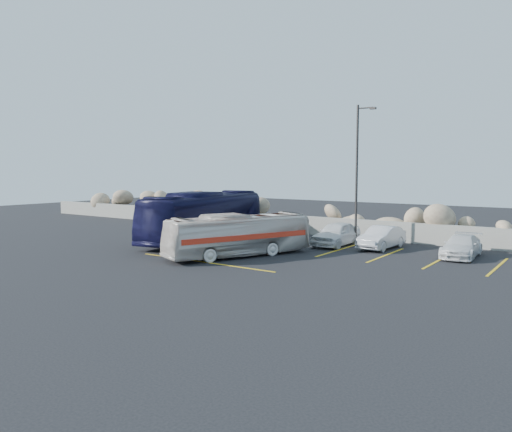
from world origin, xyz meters
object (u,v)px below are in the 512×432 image
Objects in this scene: tour_coach at (205,216)px; car_a at (336,234)px; car_b at (382,238)px; car_c at (461,246)px; lamppost at (358,170)px; vintage_bus at (239,235)px.

tour_coach is 2.69× the size of car_a.
car_c is (4.24, -0.26, -0.07)m from car_b.
car_c is at bearing -8.40° from lamppost.
car_c is at bearing 56.58° from vintage_bus.
vintage_bus is 6.52m from car_a.
lamppost reaches higher than car_c.
car_a is (7.53, 2.77, -0.82)m from tour_coach.
vintage_bus is (-3.22, -7.06, -3.22)m from lamppost.
tour_coach is 2.89× the size of car_b.
tour_coach is (-8.31, -3.80, -2.79)m from lamppost.
car_c is (6.00, -0.89, -3.75)m from lamppost.
lamppost is 0.74× the size of tour_coach.
tour_coach is 10.59m from car_b.
lamppost is 4.13m from car_b.
car_a is 1.07× the size of car_b.
lamppost is 2.00× the size of car_a.
vintage_bus is at bearing -148.35° from car_c.
lamppost is 2.11× the size of car_c.
vintage_bus reaches higher than car_a.
car_b is 4.25m from car_c.
lamppost reaches higher than tour_coach.
car_b is (1.76, -0.62, -3.68)m from lamppost.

